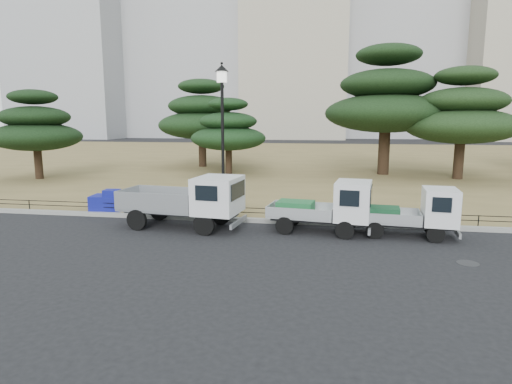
% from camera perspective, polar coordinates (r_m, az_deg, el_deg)
% --- Properties ---
extents(ground, '(220.00, 220.00, 0.00)m').
position_cam_1_polar(ground, '(14.16, -1.35, -6.52)').
color(ground, black).
extents(lawn, '(120.00, 56.00, 0.15)m').
position_cam_1_polar(lawn, '(44.21, 6.19, 4.46)').
color(lawn, olive).
rests_on(lawn, ground).
extents(curb, '(120.00, 0.25, 0.16)m').
position_cam_1_polar(curb, '(16.62, 0.34, -3.82)').
color(curb, gray).
rests_on(curb, ground).
extents(truck_large, '(4.61, 2.23, 1.94)m').
position_cam_1_polar(truck_large, '(15.79, -9.07, -0.95)').
color(truck_large, black).
rests_on(truck_large, ground).
extents(truck_kei_front, '(3.68, 1.94, 1.86)m').
position_cam_1_polar(truck_kei_front, '(15.18, 9.53, -1.97)').
color(truck_kei_front, black).
rests_on(truck_kei_front, ground).
extents(truck_kei_rear, '(3.33, 1.66, 1.68)m').
position_cam_1_polar(truck_kei_rear, '(15.43, 20.34, -2.56)').
color(truck_kei_rear, black).
rests_on(truck_kei_rear, ground).
extents(street_lamp, '(0.52, 0.52, 5.84)m').
position_cam_1_polar(street_lamp, '(16.76, -4.51, 10.13)').
color(street_lamp, black).
rests_on(street_lamp, lawn).
extents(pipe_fence, '(38.00, 0.04, 0.40)m').
position_cam_1_polar(pipe_fence, '(16.69, 0.43, -2.50)').
color(pipe_fence, black).
rests_on(pipe_fence, lawn).
extents(tarp_pile, '(1.45, 1.13, 0.90)m').
position_cam_1_polar(tarp_pile, '(19.25, -19.07, -1.20)').
color(tarp_pile, '#121892').
rests_on(tarp_pile, lawn).
extents(manhole, '(0.60, 0.60, 0.01)m').
position_cam_1_polar(manhole, '(13.36, 26.42, -8.50)').
color(manhole, '#2D2D30').
rests_on(manhole, ground).
extents(pine_west_far, '(5.66, 5.66, 5.72)m').
position_cam_1_polar(pine_west_far, '(31.19, -27.33, 7.61)').
color(pine_west_far, black).
rests_on(pine_west_far, lawn).
extents(pine_west_near, '(7.08, 7.08, 7.08)m').
position_cam_1_polar(pine_west_near, '(35.59, -7.24, 9.94)').
color(pine_west_near, black).
rests_on(pine_west_near, lawn).
extents(pine_center_left, '(5.23, 5.23, 5.32)m').
position_cam_1_polar(pine_center_left, '(30.04, -3.70, 8.17)').
color(pine_center_left, black).
rests_on(pine_center_left, lawn).
extents(pine_center_right, '(8.38, 8.38, 8.89)m').
position_cam_1_polar(pine_center_right, '(31.52, 16.99, 11.62)').
color(pine_center_right, black).
rests_on(pine_center_right, lawn).
extents(pine_east_near, '(7.07, 7.07, 7.14)m').
position_cam_1_polar(pine_east_near, '(30.69, 25.79, 9.25)').
color(pine_east_near, black).
rests_on(pine_east_near, lawn).
extents(tower_center_left, '(22.00, 20.00, 55.00)m').
position_cam_1_polar(tower_center_left, '(101.44, 5.44, 22.90)').
color(tower_center_left, '#AAA08C').
rests_on(tower_center_left, ground).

